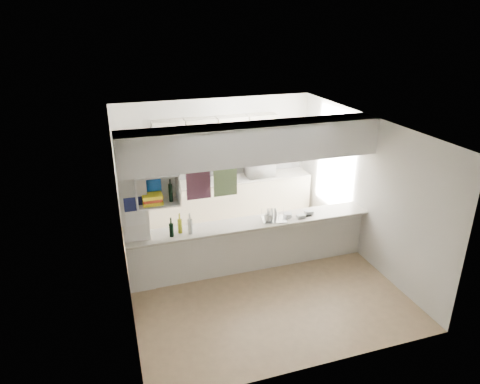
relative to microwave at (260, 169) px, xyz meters
name	(u,v)px	position (x,y,z in m)	size (l,w,h in m)	color
floor	(252,269)	(-0.91, -2.08, -1.08)	(4.80, 4.80, 0.00)	#927655
ceiling	(253,124)	(-0.91, -2.08, 1.52)	(4.80, 4.80, 0.00)	white
wall_back	(215,159)	(-0.91, 0.32, 0.22)	(4.20, 4.20, 0.00)	silver
wall_left	(122,218)	(-3.01, -2.08, 0.22)	(4.80, 4.80, 0.00)	silver
wall_right	(363,187)	(1.19, -2.08, 0.22)	(4.80, 4.80, 0.00)	silver
servery_partition	(243,182)	(-1.08, -2.08, 0.58)	(4.20, 0.50, 2.60)	silver
cubby_shelf	(156,191)	(-2.48, -2.14, 0.63)	(0.65, 0.35, 0.50)	white
kitchen_run	(226,183)	(-0.75, 0.06, -0.26)	(3.60, 0.63, 2.24)	beige
microwave	(260,169)	(0.00, 0.00, 0.00)	(0.59, 0.40, 0.33)	white
bowl	(258,161)	(-0.04, 0.00, 0.19)	(0.23, 0.23, 0.06)	#0E45A0
dish_rack	(274,215)	(-0.53, -2.11, -0.08)	(0.46, 0.38, 0.22)	silver
cup	(268,218)	(-0.65, -2.14, -0.10)	(0.13, 0.13, 0.10)	white
wine_bottles	(181,227)	(-2.13, -2.14, -0.03)	(0.37, 0.15, 0.36)	black
plastic_tubs	(298,215)	(-0.09, -2.12, -0.13)	(0.54, 0.22, 0.07)	silver
utensil_jar	(198,178)	(-1.35, 0.07, -0.09)	(0.10, 0.10, 0.14)	black
knife_block	(217,175)	(-0.94, 0.10, -0.07)	(0.09, 0.07, 0.18)	#4E371A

